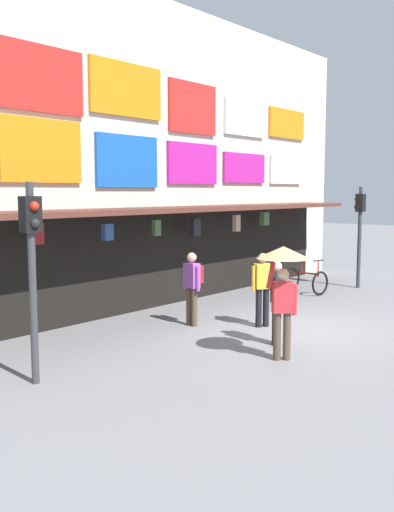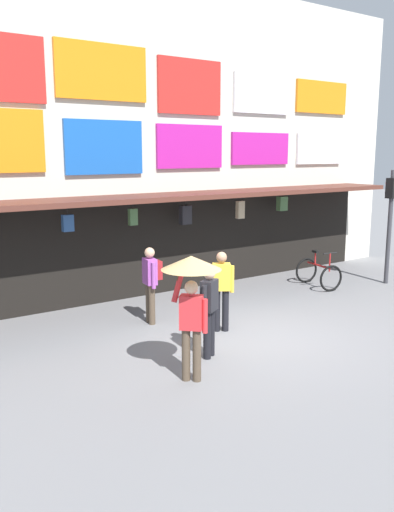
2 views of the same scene
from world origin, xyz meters
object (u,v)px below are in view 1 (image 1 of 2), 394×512
(pedestrian_in_yellow, at_px, (276,298))
(traffic_light_far, at_px, (360,221))
(traffic_light_near, at_px, (32,250))
(pedestrian_with_umbrella, at_px, (283,271))
(pedestrian_in_blue, at_px, (262,284))
(bicycle_parked, at_px, (306,280))
(pedestrian_in_white, at_px, (193,283))

(pedestrian_in_yellow, bearing_deg, traffic_light_far, 12.54)
(traffic_light_far, bearing_deg, traffic_light_near, -179.91)
(traffic_light_near, relative_size, traffic_light_far, 1.00)
(traffic_light_far, xyz_separation_m, pedestrian_with_umbrella, (-8.31, -2.33, -0.50))
(pedestrian_in_blue, bearing_deg, pedestrian_in_yellow, -135.71)
(traffic_light_near, height_order, pedestrian_with_umbrella, traffic_light_near)
(pedestrian_with_umbrella, bearing_deg, bicycle_parked, 26.09)
(traffic_light_near, xyz_separation_m, pedestrian_in_yellow, (4.49, -1.64, -1.19))
(bicycle_parked, bearing_deg, traffic_light_near, -175.34)
(traffic_light_near, distance_m, pedestrian_with_umbrella, 4.34)
(pedestrian_in_yellow, bearing_deg, traffic_light_near, 159.90)
(bicycle_parked, height_order, pedestrian_in_yellow, pedestrian_in_yellow)
(pedestrian_with_umbrella, bearing_deg, traffic_light_near, 147.53)
(traffic_light_near, distance_m, pedestrian_in_white, 4.82)
(pedestrian_with_umbrella, bearing_deg, pedestrian_in_blue, 41.87)
(pedestrian_in_white, xyz_separation_m, pedestrian_in_yellow, (-0.14, -2.32, -0.04))
(bicycle_parked, relative_size, pedestrian_in_white, 0.76)
(traffic_light_near, xyz_separation_m, traffic_light_far, (11.95, 0.02, 0.00))
(traffic_light_far, height_order, bicycle_parked, traffic_light_far)
(pedestrian_in_yellow, distance_m, pedestrian_with_umbrella, 1.29)
(traffic_light_far, height_order, pedestrian_with_umbrella, traffic_light_far)
(pedestrian_in_blue, bearing_deg, pedestrian_in_white, 126.35)
(bicycle_parked, bearing_deg, pedestrian_in_blue, -162.53)
(bicycle_parked, bearing_deg, pedestrian_in_white, -178.54)
(bicycle_parked, xyz_separation_m, pedestrian_with_umbrella, (-6.40, -3.13, 1.25))
(pedestrian_in_white, distance_m, pedestrian_in_yellow, 2.33)
(pedestrian_with_umbrella, bearing_deg, pedestrian_in_white, 71.69)
(pedestrian_with_umbrella, bearing_deg, pedestrian_in_yellow, 38.50)
(traffic_light_far, distance_m, bicycle_parked, 2.71)
(bicycle_parked, xyz_separation_m, pedestrian_in_blue, (-4.47, -1.41, 0.59))
(pedestrian_in_blue, bearing_deg, bicycle_parked, 17.47)
(pedestrian_in_blue, relative_size, pedestrian_in_yellow, 1.00)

